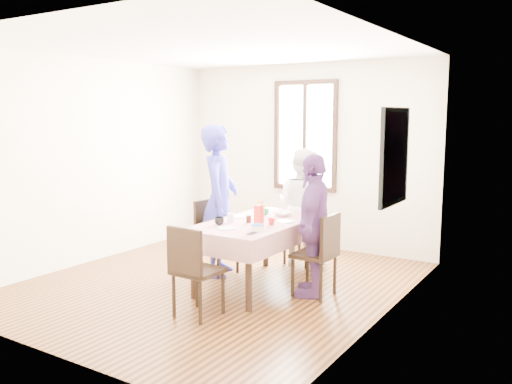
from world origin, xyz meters
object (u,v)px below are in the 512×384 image
at_px(chair_right, 314,254).
at_px(chair_far, 303,230).
at_px(person_left, 219,200).
at_px(dining_table, 258,254).
at_px(chair_near, 198,271).
at_px(person_right, 313,225).
at_px(person_far, 302,207).
at_px(chair_left, 218,237).

relative_size(chair_right, chair_far, 1.00).
bearing_deg(chair_right, person_left, 87.03).
relative_size(dining_table, chair_near, 1.76).
height_order(chair_near, person_right, person_right).
bearing_deg(person_left, dining_table, -126.90).
height_order(chair_near, person_far, person_far).
bearing_deg(person_right, person_far, -164.52).
relative_size(dining_table, chair_far, 1.76).
bearing_deg(chair_near, chair_right, 62.25).
height_order(dining_table, chair_left, chair_left).
xyz_separation_m(dining_table, chair_left, (-0.69, 0.15, 0.08)).
distance_m(chair_left, person_right, 1.39).
xyz_separation_m(chair_left, person_right, (1.35, -0.10, 0.32)).
xyz_separation_m(chair_left, person_far, (0.69, 0.93, 0.31)).
height_order(chair_left, person_right, person_right).
xyz_separation_m(chair_near, person_right, (0.67, 1.15, 0.32)).
bearing_deg(dining_table, person_right, 4.30).
xyz_separation_m(dining_table, chair_near, (0.00, -1.10, 0.08)).
relative_size(chair_near, person_far, 0.59).
bearing_deg(person_far, dining_table, 95.80).
xyz_separation_m(chair_far, person_right, (0.67, -1.05, 0.32)).
bearing_deg(chair_right, chair_far, 34.31).
bearing_deg(dining_table, person_left, 167.28).
xyz_separation_m(dining_table, chair_right, (0.69, 0.05, 0.08)).
distance_m(chair_near, person_right, 1.37).
bearing_deg(dining_table, chair_near, -90.00).
distance_m(chair_far, chair_near, 2.21).
xyz_separation_m(chair_left, chair_right, (1.37, -0.10, 0.00)).
relative_size(person_left, person_right, 1.19).
relative_size(chair_far, person_left, 0.49).
xyz_separation_m(chair_near, person_far, (0.00, 2.19, 0.31)).
height_order(chair_far, person_left, person_left).
distance_m(chair_left, person_far, 1.20).
height_order(chair_right, chair_far, same).
relative_size(chair_left, person_left, 0.49).
height_order(dining_table, chair_far, chair_far).
height_order(chair_left, person_far, person_far).
bearing_deg(chair_near, dining_table, 92.95).
relative_size(chair_right, person_left, 0.49).
xyz_separation_m(dining_table, person_far, (0.00, 1.08, 0.39)).
height_order(chair_far, chair_near, same).
bearing_deg(chair_right, chair_near, 150.57).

